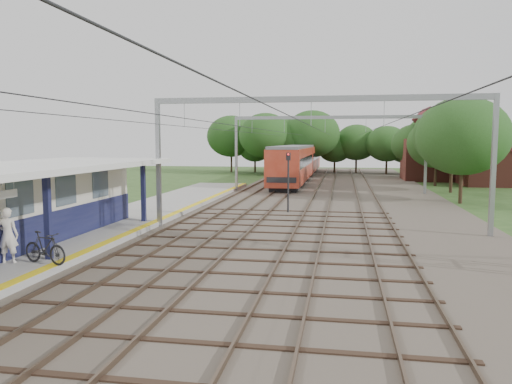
# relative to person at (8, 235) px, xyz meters

# --- Properties ---
(ground) EXTENTS (160.00, 160.00, 0.00)m
(ground) POSITION_rel_person_xyz_m (7.00, -5.20, -1.36)
(ground) COLOR #2D4C1E
(ground) RESTS_ON ground
(ballast_bed) EXTENTS (18.00, 90.00, 0.10)m
(ballast_bed) POSITION_rel_person_xyz_m (11.00, 24.80, -1.31)
(ballast_bed) COLOR #473D33
(ballast_bed) RESTS_ON ground
(platform) EXTENTS (5.00, 52.00, 0.35)m
(platform) POSITION_rel_person_xyz_m (-0.50, 8.80, -1.19)
(platform) COLOR gray
(platform) RESTS_ON ground
(yellow_stripe) EXTENTS (0.45, 52.00, 0.01)m
(yellow_stripe) POSITION_rel_person_xyz_m (1.75, 8.80, -1.01)
(yellow_stripe) COLOR yellow
(yellow_stripe) RESTS_ON platform
(canopy) EXTENTS (6.40, 20.00, 3.44)m
(canopy) POSITION_rel_person_xyz_m (-0.77, 0.79, 2.28)
(canopy) COLOR #13163D
(canopy) RESTS_ON platform
(rail_tracks) EXTENTS (11.80, 88.00, 0.15)m
(rail_tracks) POSITION_rel_person_xyz_m (8.50, 24.80, -1.19)
(rail_tracks) COLOR brown
(rail_tracks) RESTS_ON ballast_bed
(catenary_system) EXTENTS (17.22, 88.00, 7.00)m
(catenary_system) POSITION_rel_person_xyz_m (10.38, 20.08, 4.15)
(catenary_system) COLOR gray
(catenary_system) RESTS_ON ground
(tree_band) EXTENTS (31.72, 30.88, 8.82)m
(tree_band) POSITION_rel_person_xyz_m (10.84, 51.92, 3.56)
(tree_band) COLOR #382619
(tree_band) RESTS_ON ground
(house_near) EXTENTS (7.00, 6.12, 7.89)m
(house_near) POSITION_rel_person_xyz_m (28.00, 40.80, 1.63)
(house_near) COLOR brown
(house_near) RESTS_ON ground
(house_far) EXTENTS (8.00, 6.12, 8.66)m
(house_far) POSITION_rel_person_xyz_m (23.00, 46.80, 1.87)
(house_far) COLOR brown
(house_far) RESTS_ON ground
(person) EXTENTS (0.82, 0.63, 2.02)m
(person) POSITION_rel_person_xyz_m (0.00, 0.00, 0.00)
(person) COLOR silver
(person) RESTS_ON platform
(bicycle) EXTENTS (2.03, 1.04, 1.18)m
(bicycle) POSITION_rel_person_xyz_m (1.40, 0.08, -0.42)
(bicycle) COLOR black
(bicycle) RESTS_ON platform
(train) EXTENTS (3.16, 39.35, 4.14)m
(train) POSITION_rel_person_xyz_m (6.50, 47.48, 0.94)
(train) COLOR black
(train) RESTS_ON ballast_bed
(signal_post) EXTENTS (0.29, 0.26, 3.98)m
(signal_post) POSITION_rel_person_xyz_m (8.35, 16.32, 1.07)
(signal_post) COLOR black
(signal_post) RESTS_ON ground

